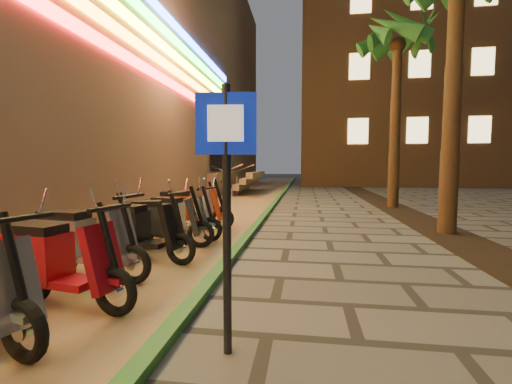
% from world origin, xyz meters
% --- Properties ---
extents(parking_strip, '(3.40, 60.00, 0.01)m').
position_xyz_m(parking_strip, '(-2.60, 10.00, 0.01)').
color(parking_strip, '#8C7251').
rests_on(parking_strip, ground).
extents(green_curb, '(0.18, 60.00, 0.10)m').
position_xyz_m(green_curb, '(-0.90, 10.00, 0.05)').
color(green_curb, '#27692A').
rests_on(green_curb, ground).
extents(planting_strip, '(1.20, 40.00, 0.02)m').
position_xyz_m(planting_strip, '(3.60, 5.00, 0.01)').
color(planting_strip, black).
rests_on(planting_strip, ground).
extents(apartment_block, '(18.00, 16.06, 25.00)m').
position_xyz_m(apartment_block, '(9.00, 32.00, 12.50)').
color(apartment_block, brown).
rests_on(apartment_block, ground).
extents(palm_d, '(2.97, 3.02, 7.16)m').
position_xyz_m(palm_d, '(3.60, 12.00, 5.94)').
color(palm_d, '#472D19').
rests_on(palm_d, ground).
extents(pedestrian_sign, '(0.49, 0.10, 2.24)m').
position_xyz_m(pedestrian_sign, '(-0.30, 1.33, 1.45)').
color(pedestrian_sign, black).
rests_on(pedestrian_sign, ground).
extents(scooter_7, '(1.72, 0.74, 1.21)m').
position_xyz_m(scooter_7, '(-2.43, 1.99, 0.53)').
color(scooter_7, black).
rests_on(scooter_7, ground).
extents(scooter_8, '(1.76, 0.70, 1.24)m').
position_xyz_m(scooter_8, '(-2.75, 2.90, 0.54)').
color(scooter_8, black).
rests_on(scooter_8, ground).
extents(scooter_9, '(1.71, 0.78, 1.20)m').
position_xyz_m(scooter_9, '(-2.40, 3.88, 0.52)').
color(scooter_9, black).
rests_on(scooter_9, ground).
extents(scooter_10, '(1.70, 0.81, 1.20)m').
position_xyz_m(scooter_10, '(-2.43, 4.69, 0.52)').
color(scooter_10, black).
rests_on(scooter_10, ground).
extents(scooter_11, '(1.66, 0.70, 1.16)m').
position_xyz_m(scooter_11, '(-2.38, 5.57, 0.51)').
color(scooter_11, black).
rests_on(scooter_11, ground).
extents(scooter_12, '(1.79, 0.86, 1.26)m').
position_xyz_m(scooter_12, '(-2.48, 6.46, 0.55)').
color(scooter_12, black).
rests_on(scooter_12, ground).
extents(scooter_13, '(1.65, 0.76, 1.16)m').
position_xyz_m(scooter_13, '(-2.80, 7.32, 0.50)').
color(scooter_13, black).
rests_on(scooter_13, ground).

